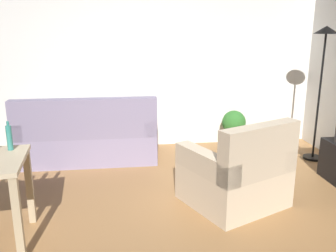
{
  "coord_description": "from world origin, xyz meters",
  "views": [
    {
      "loc": [
        -0.38,
        -3.29,
        1.79
      ],
      "look_at": [
        0.1,
        0.5,
        0.75
      ],
      "focal_mm": 38.8,
      "sensor_mm": 36.0,
      "label": 1
    }
  ],
  "objects_px": {
    "potted_plant": "(234,126)",
    "armchair": "(237,175)",
    "couch": "(88,139)",
    "bottle_tall": "(9,137)",
    "torchiere_lamp": "(323,57)"
  },
  "relations": [
    {
      "from": "potted_plant",
      "to": "armchair",
      "type": "xyz_separation_m",
      "value": [
        -0.53,
        -1.84,
        -0.01
      ]
    },
    {
      "from": "couch",
      "to": "potted_plant",
      "type": "height_order",
      "value": "couch"
    },
    {
      "from": "armchair",
      "to": "potted_plant",
      "type": "bearing_deg",
      "value": -130.81
    },
    {
      "from": "potted_plant",
      "to": "bottle_tall",
      "type": "distance_m",
      "value": 3.4
    },
    {
      "from": "couch",
      "to": "armchair",
      "type": "height_order",
      "value": "same"
    },
    {
      "from": "couch",
      "to": "torchiere_lamp",
      "type": "height_order",
      "value": "torchiere_lamp"
    },
    {
      "from": "couch",
      "to": "potted_plant",
      "type": "xyz_separation_m",
      "value": [
        2.17,
        0.31,
        0.02
      ]
    },
    {
      "from": "couch",
      "to": "potted_plant",
      "type": "relative_size",
      "value": 3.25
    },
    {
      "from": "armchair",
      "to": "couch",
      "type": "bearing_deg",
      "value": -67.83
    },
    {
      "from": "couch",
      "to": "armchair",
      "type": "relative_size",
      "value": 1.58
    },
    {
      "from": "torchiere_lamp",
      "to": "potted_plant",
      "type": "xyz_separation_m",
      "value": [
        -0.96,
        0.66,
        -1.08
      ]
    },
    {
      "from": "couch",
      "to": "torchiere_lamp",
      "type": "distance_m",
      "value": 3.33
    },
    {
      "from": "potted_plant",
      "to": "bottle_tall",
      "type": "xyz_separation_m",
      "value": [
        -2.65,
        -2.05,
        0.54
      ]
    },
    {
      "from": "couch",
      "to": "torchiere_lamp",
      "type": "bearing_deg",
      "value": 173.68
    },
    {
      "from": "torchiere_lamp",
      "to": "armchair",
      "type": "relative_size",
      "value": 1.55
    }
  ]
}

